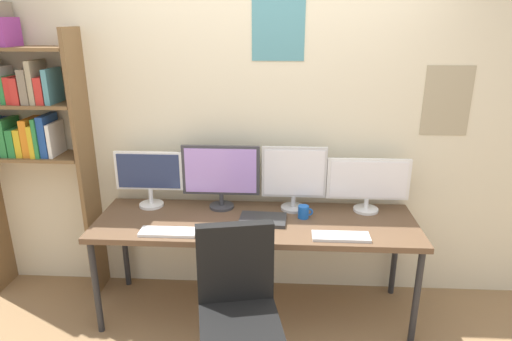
{
  "coord_description": "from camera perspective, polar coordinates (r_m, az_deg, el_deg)",
  "views": [
    {
      "loc": [
        0.16,
        -2.21,
        2.07
      ],
      "look_at": [
        0.0,
        0.65,
        1.09
      ],
      "focal_mm": 31.19,
      "sensor_mm": 36.0,
      "label": 1
    }
  ],
  "objects": [
    {
      "name": "laptop_closed",
      "position": [
        3.1,
        0.89,
        -6.3
      ],
      "size": [
        0.33,
        0.24,
        0.02
      ],
      "primitive_type": "cube",
      "rotation": [
        0.0,
        0.0,
        -0.06
      ],
      "color": "#2D2D2D",
      "rests_on": "desk"
    },
    {
      "name": "coffee_mug",
      "position": [
        3.15,
        6.15,
        -5.3
      ],
      "size": [
        0.11,
        0.08,
        0.09
      ],
      "color": "blue",
      "rests_on": "desk"
    },
    {
      "name": "monitor_center_left",
      "position": [
        3.23,
        -4.53,
        -0.4
      ],
      "size": [
        0.56,
        0.18,
        0.48
      ],
      "color": "#38383D",
      "rests_on": "desk"
    },
    {
      "name": "monitor_far_right",
      "position": [
        3.28,
        14.17,
        -1.47
      ],
      "size": [
        0.59,
        0.18,
        0.4
      ],
      "color": "silver",
      "rests_on": "desk"
    },
    {
      "name": "office_chair",
      "position": [
        2.69,
        -2.27,
        -19.46
      ],
      "size": [
        0.52,
        0.52,
        0.99
      ],
      "color": "#2D2D33",
      "rests_on": "ground_plane"
    },
    {
      "name": "computer_mouse",
      "position": [
        2.9,
        1.24,
        -8.08
      ],
      "size": [
        0.06,
        0.1,
        0.03
      ],
      "primitive_type": "ellipsoid",
      "color": "black",
      "rests_on": "desk"
    },
    {
      "name": "keyboard_left",
      "position": [
        2.98,
        -11.21,
        -7.74
      ],
      "size": [
        0.37,
        0.13,
        0.02
      ],
      "primitive_type": "cube",
      "color": "silver",
      "rests_on": "desk"
    },
    {
      "name": "desk",
      "position": [
        3.13,
        -0.05,
        -7.25
      ],
      "size": [
        2.23,
        0.68,
        0.74
      ],
      "color": "brown",
      "rests_on": "ground_plane"
    },
    {
      "name": "wall_back",
      "position": [
        3.32,
        0.39,
        5.51
      ],
      "size": [
        4.63,
        0.11,
        2.6
      ],
      "color": "beige",
      "rests_on": "ground_plane"
    },
    {
      "name": "monitor_center_right",
      "position": [
        3.21,
        4.89,
        -0.71
      ],
      "size": [
        0.46,
        0.18,
        0.47
      ],
      "color": "silver",
      "rests_on": "desk"
    },
    {
      "name": "monitor_far_left",
      "position": [
        3.35,
        -13.53,
        -0.58
      ],
      "size": [
        0.5,
        0.18,
        0.42
      ],
      "color": "silver",
      "rests_on": "desk"
    },
    {
      "name": "keyboard_right",
      "position": [
        2.92,
        10.83,
        -8.31
      ],
      "size": [
        0.37,
        0.13,
        0.02
      ],
      "primitive_type": "cube",
      "color": "silver",
      "rests_on": "desk"
    },
    {
      "name": "bookshelf",
      "position": [
        3.63,
        -28.13,
        6.21
      ],
      "size": [
        0.83,
        0.28,
        2.18
      ],
      "color": "brown",
      "rests_on": "ground_plane"
    }
  ]
}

